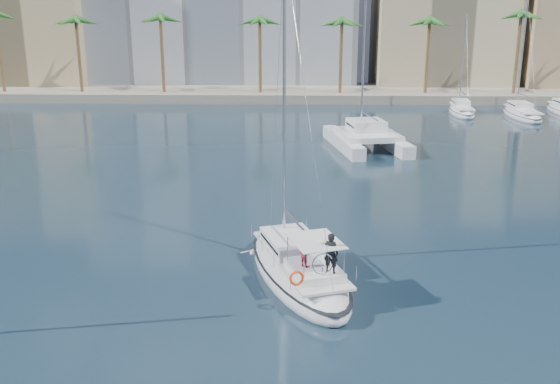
{
  "coord_description": "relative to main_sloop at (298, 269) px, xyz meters",
  "views": [
    {
      "loc": [
        0.49,
        -27.85,
        12.12
      ],
      "look_at": [
        -0.39,
        1.5,
        3.47
      ],
      "focal_mm": 40.0,
      "sensor_mm": 36.0,
      "label": 1
    }
  ],
  "objects": [
    {
      "name": "catamaran",
      "position": [
        6.11,
        28.93,
        0.62
      ],
      "size": [
        7.41,
        11.78,
        16.11
      ],
      "rotation": [
        0.0,
        0.0,
        0.19
      ],
      "color": "silver",
      "rests_on": "ground"
    },
    {
      "name": "building_beige",
      "position": [
        21.48,
        71.08,
        9.5
      ],
      "size": [
        20.0,
        14.0,
        20.0
      ],
      "primitive_type": "cube",
      "color": "tan",
      "rests_on": "ground"
    },
    {
      "name": "seagull",
      "position": [
        -2.26,
        1.94,
        0.04
      ],
      "size": [
        1.19,
        0.51,
        0.22
      ],
      "color": "silver",
      "rests_on": "ground"
    },
    {
      "name": "moored_yacht_b",
      "position": [
        25.98,
        46.08,
        -0.5
      ],
      "size": [
        3.32,
        10.83,
        13.72
      ],
      "primitive_type": null,
      "rotation": [
        0.0,
        0.0,
        -0.02
      ],
      "color": "silver",
      "rests_on": "ground"
    },
    {
      "name": "main_sloop",
      "position": [
        0.0,
        0.0,
        0.0
      ],
      "size": [
        6.47,
        10.91,
        15.45
      ],
      "rotation": [
        0.0,
        0.0,
        0.33
      ],
      "color": "silver",
      "rests_on": "ground"
    },
    {
      "name": "building_tan_left",
      "position": [
        -42.52,
        70.08,
        10.5
      ],
      "size": [
        22.0,
        14.0,
        22.0
      ],
      "primitive_type": "cube",
      "color": "tan",
      "rests_on": "ground"
    },
    {
      "name": "palm_left",
      "position": [
        -34.52,
        58.08,
        9.78
      ],
      "size": [
        3.6,
        3.6,
        12.3
      ],
      "color": "brown",
      "rests_on": "ground"
    },
    {
      "name": "palm_centre",
      "position": [
        -0.52,
        58.08,
        9.78
      ],
      "size": [
        3.6,
        3.6,
        12.3
      ],
      "color": "brown",
      "rests_on": "ground"
    },
    {
      "name": "ground",
      "position": [
        -0.52,
        1.08,
        -0.5
      ],
      "size": [
        160.0,
        160.0,
        0.0
      ],
      "primitive_type": "plane",
      "color": "black",
      "rests_on": "ground"
    },
    {
      "name": "moored_yacht_a",
      "position": [
        19.48,
        48.08,
        -0.5
      ],
      "size": [
        3.37,
        9.52,
        11.9
      ],
      "primitive_type": null,
      "rotation": [
        0.0,
        0.0,
        -0.07
      ],
      "color": "silver",
      "rests_on": "ground"
    },
    {
      "name": "palm_right",
      "position": [
        33.48,
        58.08,
        9.78
      ],
      "size": [
        3.6,
        3.6,
        12.3
      ],
      "color": "brown",
      "rests_on": "ground"
    },
    {
      "name": "quay",
      "position": [
        -0.52,
        62.08,
        0.1
      ],
      "size": [
        120.0,
        14.0,
        1.2
      ],
      "primitive_type": "cube",
      "color": "gray",
      "rests_on": "ground"
    }
  ]
}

